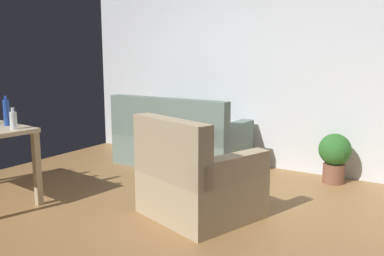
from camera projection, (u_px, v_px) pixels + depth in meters
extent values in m
cube|color=#9E7042|center=(154.00, 218.00, 3.81)|extent=(5.20, 4.40, 0.02)
cube|color=silver|center=(255.00, 62.00, 5.41)|extent=(5.20, 0.10, 2.70)
cube|color=slate|center=(182.00, 150.00, 5.55)|extent=(1.68, 0.84, 0.40)
cube|color=slate|center=(167.00, 119.00, 5.19)|extent=(1.68, 0.16, 0.52)
cube|color=slate|center=(234.00, 133.00, 5.10)|extent=(0.16, 0.84, 0.22)
cube|color=slate|center=(136.00, 122.00, 5.89)|extent=(0.16, 0.84, 0.22)
cube|color=tan|center=(37.00, 169.00, 4.04)|extent=(0.07, 0.07, 0.72)
cylinder|color=brown|center=(333.00, 173.00, 4.79)|extent=(0.24, 0.24, 0.22)
sphere|color=#2D6B28|center=(335.00, 149.00, 4.74)|extent=(0.36, 0.36, 0.36)
cube|color=tan|center=(201.00, 193.00, 3.82)|extent=(1.12, 1.08, 0.40)
cube|color=tan|center=(171.00, 150.00, 3.53)|extent=(0.90, 0.44, 0.52)
cube|color=tan|center=(230.00, 169.00, 3.49)|extent=(0.42, 0.85, 0.22)
cube|color=tan|center=(176.00, 153.00, 4.05)|extent=(0.42, 0.85, 0.22)
cylinder|color=#2347A3|center=(7.00, 113.00, 4.09)|extent=(0.06, 0.06, 0.25)
cylinder|color=#2347A3|center=(5.00, 98.00, 4.07)|extent=(0.03, 0.03, 0.04)
cylinder|color=silver|center=(13.00, 120.00, 3.91)|extent=(0.06, 0.06, 0.16)
cylinder|color=silver|center=(13.00, 110.00, 3.90)|extent=(0.03, 0.03, 0.04)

